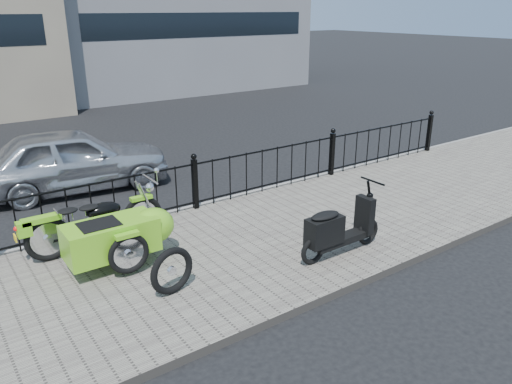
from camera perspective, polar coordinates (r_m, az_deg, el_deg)
ground at (r=8.58m, az=-2.61°, el=-5.25°), size 120.00×120.00×0.00m
sidewalk at (r=8.18m, az=-0.70°, el=-6.11°), size 30.00×3.80×0.12m
curb at (r=9.70m, az=-7.25°, el=-1.90°), size 30.00×0.10×0.12m
iron_fence at (r=9.39m, az=-6.99°, el=0.81°), size 14.11×0.11×1.08m
motorcycle_sidecar at (r=7.67m, az=-15.36°, el=-4.34°), size 2.28×1.48×0.98m
scooter at (r=7.66m, az=9.24°, el=-4.31°), size 1.61×0.47×1.09m
spare_tire at (r=6.73m, az=-9.58°, el=-8.88°), size 0.67×0.20×0.66m
sedan_car at (r=11.28m, az=-20.28°, el=3.50°), size 4.13×2.05×1.35m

